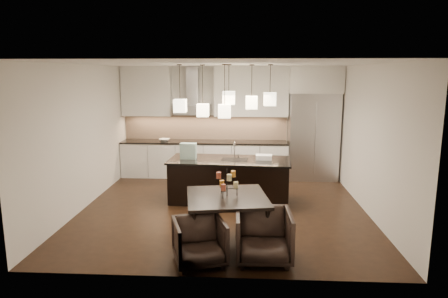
# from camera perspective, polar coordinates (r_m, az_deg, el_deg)

# --- Properties ---
(floor) EXTENTS (5.50, 5.50, 0.02)m
(floor) POSITION_cam_1_polar(r_m,az_deg,el_deg) (8.01, -0.08, -8.45)
(floor) COLOR black
(floor) RESTS_ON ground
(ceiling) EXTENTS (5.50, 5.50, 0.02)m
(ceiling) POSITION_cam_1_polar(r_m,az_deg,el_deg) (7.56, -0.09, 12.16)
(ceiling) COLOR white
(ceiling) RESTS_ON wall_back
(wall_back) EXTENTS (5.50, 0.02, 2.80)m
(wall_back) POSITION_cam_1_polar(r_m,az_deg,el_deg) (10.39, 0.78, 4.01)
(wall_back) COLOR silver
(wall_back) RESTS_ON ground
(wall_front) EXTENTS (5.50, 0.02, 2.80)m
(wall_front) POSITION_cam_1_polar(r_m,az_deg,el_deg) (4.96, -1.90, -3.59)
(wall_front) COLOR silver
(wall_front) RESTS_ON ground
(wall_left) EXTENTS (0.02, 5.50, 2.80)m
(wall_left) POSITION_cam_1_polar(r_m,az_deg,el_deg) (8.28, -19.52, 1.64)
(wall_left) COLOR silver
(wall_left) RESTS_ON ground
(wall_right) EXTENTS (0.02, 5.50, 2.80)m
(wall_right) POSITION_cam_1_polar(r_m,az_deg,el_deg) (7.99, 20.09, 1.28)
(wall_right) COLOR silver
(wall_right) RESTS_ON ground
(refrigerator) EXTENTS (1.20, 0.72, 2.15)m
(refrigerator) POSITION_cam_1_polar(r_m,az_deg,el_deg) (10.18, 12.58, 1.77)
(refrigerator) COLOR #B7B7BA
(refrigerator) RESTS_ON floor
(fridge_panel) EXTENTS (1.26, 0.72, 0.65)m
(fridge_panel) POSITION_cam_1_polar(r_m,az_deg,el_deg) (10.07, 12.91, 9.66)
(fridge_panel) COLOR silver
(fridge_panel) RESTS_ON refrigerator
(lower_cabinets) EXTENTS (4.21, 0.62, 0.88)m
(lower_cabinets) POSITION_cam_1_polar(r_m,az_deg,el_deg) (10.27, -2.80, -1.52)
(lower_cabinets) COLOR silver
(lower_cabinets) RESTS_ON floor
(countertop) EXTENTS (4.21, 0.66, 0.04)m
(countertop) POSITION_cam_1_polar(r_m,az_deg,el_deg) (10.18, -2.82, 1.01)
(countertop) COLOR black
(countertop) RESTS_ON lower_cabinets
(backsplash) EXTENTS (4.21, 0.02, 0.63)m
(backsplash) POSITION_cam_1_polar(r_m,az_deg,el_deg) (10.42, -2.66, 3.11)
(backsplash) COLOR #CCAA90
(backsplash) RESTS_ON countertop
(upper_cab_left) EXTENTS (1.25, 0.35, 1.25)m
(upper_cab_left) POSITION_cam_1_polar(r_m,az_deg,el_deg) (10.44, -10.98, 8.12)
(upper_cab_left) COLOR silver
(upper_cab_left) RESTS_ON wall_back
(upper_cab_right) EXTENTS (1.85, 0.35, 1.25)m
(upper_cab_right) POSITION_cam_1_polar(r_m,az_deg,el_deg) (10.13, 3.91, 8.21)
(upper_cab_right) COLOR silver
(upper_cab_right) RESTS_ON wall_back
(hood_canopy) EXTENTS (0.90, 0.52, 0.24)m
(hood_canopy) POSITION_cam_1_polar(r_m,az_deg,el_deg) (10.16, -4.52, 5.64)
(hood_canopy) COLOR #B7B7BA
(hood_canopy) RESTS_ON wall_back
(hood_chimney) EXTENTS (0.30, 0.28, 0.96)m
(hood_chimney) POSITION_cam_1_polar(r_m,az_deg,el_deg) (10.23, -4.49, 9.04)
(hood_chimney) COLOR #B7B7BA
(hood_chimney) RESTS_ON hood_canopy
(fruit_bowl) EXTENTS (0.31, 0.31, 0.06)m
(fruit_bowl) POSITION_cam_1_polar(r_m,az_deg,el_deg) (10.28, -8.51, 1.29)
(fruit_bowl) COLOR silver
(fruit_bowl) RESTS_ON countertop
(island_body) EXTENTS (2.46, 1.13, 0.85)m
(island_body) POSITION_cam_1_polar(r_m,az_deg,el_deg) (8.31, 0.79, -4.60)
(island_body) COLOR black
(island_body) RESTS_ON floor
(island_top) EXTENTS (2.55, 1.21, 0.04)m
(island_top) POSITION_cam_1_polar(r_m,az_deg,el_deg) (8.20, 0.80, -1.62)
(island_top) COLOR black
(island_top) RESTS_ON island_body
(faucet) EXTENTS (0.11, 0.24, 0.37)m
(faucet) POSITION_cam_1_polar(r_m,az_deg,el_deg) (8.25, 1.54, -0.13)
(faucet) COLOR silver
(faucet) RESTS_ON island_top
(tote_bag) EXTENTS (0.34, 0.20, 0.33)m
(tote_bag) POSITION_cam_1_polar(r_m,az_deg,el_deg) (8.26, -5.11, -0.28)
(tote_bag) COLOR #235D45
(tote_bag) RESTS_ON island_top
(food_container) EXTENTS (0.34, 0.25, 0.10)m
(food_container) POSITION_cam_1_polar(r_m,az_deg,el_deg) (8.22, 5.71, -1.16)
(food_container) COLOR silver
(food_container) RESTS_ON island_top
(dining_table) EXTENTS (1.41, 1.41, 0.74)m
(dining_table) POSITION_cam_1_polar(r_m,az_deg,el_deg) (6.41, 0.43, -9.88)
(dining_table) COLOR black
(dining_table) RESTS_ON floor
(candelabra) EXTENTS (0.41, 0.41, 0.43)m
(candelabra) POSITION_cam_1_polar(r_m,az_deg,el_deg) (6.22, 0.44, -4.83)
(candelabra) COLOR black
(candelabra) RESTS_ON dining_table
(candle_a) EXTENTS (0.09, 0.09, 0.10)m
(candle_a) POSITION_cam_1_polar(r_m,az_deg,el_deg) (6.25, 1.70, -5.16)
(candle_a) COLOR #D3C686
(candle_a) RESTS_ON candelabra
(candle_b) EXTENTS (0.09, 0.09, 0.10)m
(candle_b) POSITION_cam_1_polar(r_m,az_deg,el_deg) (6.34, -0.31, -4.92)
(candle_b) COLOR #C17722
(candle_b) RESTS_ON candelabra
(candle_c) EXTENTS (0.09, 0.09, 0.10)m
(candle_c) POSITION_cam_1_polar(r_m,az_deg,el_deg) (6.11, -0.09, -5.52)
(candle_c) COLOR #9F432E
(candle_c) RESTS_ON candelabra
(candle_d) EXTENTS (0.09, 0.09, 0.10)m
(candle_d) POSITION_cam_1_polar(r_m,az_deg,el_deg) (6.29, 1.33, -3.56)
(candle_d) COLOR #C17722
(candle_d) RESTS_ON candelabra
(candle_e) EXTENTS (0.09, 0.09, 0.10)m
(candle_e) POSITION_cam_1_polar(r_m,az_deg,el_deg) (6.20, -0.76, -3.78)
(candle_e) COLOR #9F432E
(candle_e) RESTS_ON candelabra
(candle_f) EXTENTS (0.09, 0.09, 0.10)m
(candle_f) POSITION_cam_1_polar(r_m,az_deg,el_deg) (6.07, 0.76, -4.09)
(candle_f) COLOR #D3C686
(candle_f) RESTS_ON candelabra
(armchair_left) EXTENTS (0.87, 0.89, 0.64)m
(armchair_left) POSITION_cam_1_polar(r_m,az_deg,el_deg) (5.71, -3.51, -13.09)
(armchair_left) COLOR black
(armchair_left) RESTS_ON floor
(armchair_right) EXTENTS (0.81, 0.83, 0.73)m
(armchair_right) POSITION_cam_1_polar(r_m,az_deg,el_deg) (5.79, 5.64, -12.28)
(armchair_right) COLOR black
(armchair_right) RESTS_ON floor
(pendant_a) EXTENTS (0.24, 0.24, 0.26)m
(pendant_a) POSITION_cam_1_polar(r_m,az_deg,el_deg) (8.08, -6.29, 6.16)
(pendant_a) COLOR #FFF2C7
(pendant_a) RESTS_ON ceiling
(pendant_b) EXTENTS (0.24, 0.24, 0.26)m
(pendant_b) POSITION_cam_1_polar(r_m,az_deg,el_deg) (8.35, -3.04, 5.55)
(pendant_b) COLOR #FFF2C7
(pendant_b) RESTS_ON ceiling
(pendant_c) EXTENTS (0.24, 0.24, 0.26)m
(pendant_c) POSITION_cam_1_polar(r_m,az_deg,el_deg) (8.00, 0.69, 7.32)
(pendant_c) COLOR #FFF2C7
(pendant_c) RESTS_ON ceiling
(pendant_d) EXTENTS (0.24, 0.24, 0.26)m
(pendant_d) POSITION_cam_1_polar(r_m,az_deg,el_deg) (8.27, 3.95, 6.64)
(pendant_d) COLOR #FFF2C7
(pendant_d) RESTS_ON ceiling
(pendant_e) EXTENTS (0.24, 0.24, 0.26)m
(pendant_e) POSITION_cam_1_polar(r_m,az_deg,el_deg) (8.14, 6.56, 7.09)
(pendant_e) COLOR #FFF2C7
(pendant_e) RESTS_ON ceiling
(pendant_f) EXTENTS (0.24, 0.24, 0.26)m
(pendant_f) POSITION_cam_1_polar(r_m,az_deg,el_deg) (7.88, 0.08, 5.43)
(pendant_f) COLOR #FFF2C7
(pendant_f) RESTS_ON ceiling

